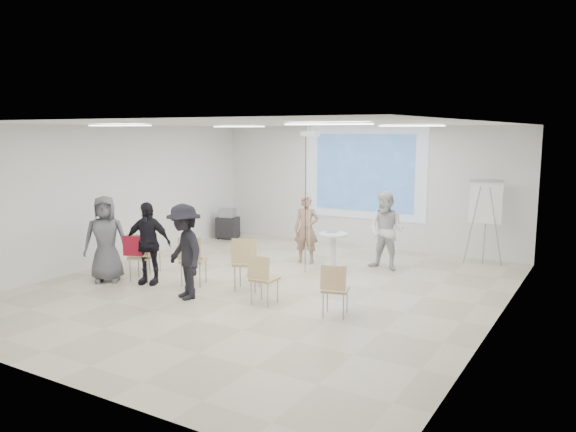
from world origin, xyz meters
The scene contains 30 objects.
floor centered at (0.00, 0.00, -0.05)m, with size 8.00×9.00×0.10m, color beige.
ceiling centered at (0.00, 0.00, 3.05)m, with size 8.00×9.00×0.10m, color white.
wall_back centered at (0.00, 4.55, 1.50)m, with size 8.00×0.10×3.00m, color silver.
wall_left centered at (-4.05, 0.00, 1.50)m, with size 0.10×9.00×3.00m, color silver.
wall_right centered at (4.05, 0.00, 1.50)m, with size 0.10×9.00×3.00m, color silver.
projection_halo centered at (0.00, 4.49, 1.85)m, with size 3.20×0.01×2.30m, color silver.
projection_image centered at (0.00, 4.47, 1.85)m, with size 2.60×0.01×1.90m, color #366DB8.
pedestal_table centered at (0.37, 2.03, 0.43)m, with size 0.76×0.76×0.77m.
player_left centered at (-0.37, 2.21, 0.85)m, with size 0.62×0.42×1.69m, color #A57B65.
player_right centered at (1.37, 2.50, 0.91)m, with size 0.88×0.70×1.82m, color silver.
controller_left centered at (-0.19, 2.46, 1.12)m, with size 0.04×0.11×0.04m, color white.
controller_right centered at (1.19, 2.75, 1.23)m, with size 0.04×0.12×0.04m, color white.
chair_far_left centered at (-2.71, -0.27, 0.48)m, with size 0.39×0.42×0.80m.
chair_left_mid centered at (-2.35, -0.80, 0.55)m, with size 0.57×0.59×0.93m.
chair_left_inner centered at (-1.28, -0.55, 0.56)m, with size 0.58×0.60×0.94m.
chair_center centered at (-0.23, -0.30, 0.58)m, with size 0.61×0.63×0.99m.
chair_right_inner centered at (0.48, -0.85, 0.50)m, with size 0.41×0.44×0.85m.
chair_right_far centered at (1.79, -0.79, 0.50)m, with size 0.49×0.51×0.85m.
red_jacket centered at (-2.37, -0.95, 0.72)m, with size 0.39×0.09×0.37m, color maroon.
laptop centered at (-1.31, -0.46, 0.51)m, with size 0.35×0.25×0.03m, color black.
audience_left centered at (-2.11, -0.84, 0.90)m, with size 1.04×0.63×1.79m, color black.
audience_mid centered at (-0.88, -1.21, 0.94)m, with size 1.21×0.66×1.87m, color black.
audience_outer centered at (-2.93, -1.12, 0.93)m, with size 0.91×0.60×1.86m, color #5C5B60.
flipchart_easel centered at (3.03, 3.96, 1.37)m, with size 0.80×0.61×1.86m.
av_cart centered at (-3.53, 3.56, 0.38)m, with size 0.64×0.56×0.82m.
ceiling_projector centered at (0.10, 1.49, 2.69)m, with size 0.30×0.25×3.00m.
fluor_panel_nw centered at (-2.00, 2.00, 2.97)m, with size 1.20×0.30×0.02m, color white.
fluor_panel_ne centered at (2.00, 2.00, 2.97)m, with size 1.20×0.30×0.02m, color white.
fluor_panel_sw centered at (-2.00, -1.50, 2.97)m, with size 1.20×0.30×0.02m, color white.
fluor_panel_se centered at (2.00, -1.50, 2.97)m, with size 1.20×0.30×0.02m, color white.
Camera 1 is at (5.47, -8.40, 2.89)m, focal length 35.00 mm.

